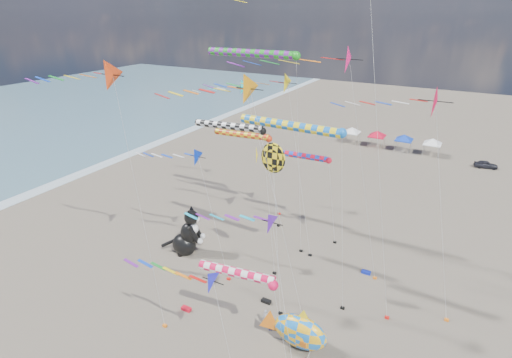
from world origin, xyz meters
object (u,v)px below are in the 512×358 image
at_px(cat_inflatable, 185,231).
at_px(child_green, 287,319).
at_px(child_blue, 270,325).
at_px(parked_car, 486,164).
at_px(person_adult, 266,318).
at_px(fish_inflatable, 299,331).

height_order(cat_inflatable, child_green, cat_inflatable).
distance_m(cat_inflatable, child_green, 15.12).
bearing_deg(child_blue, child_green, 25.81).
bearing_deg(parked_car, cat_inflatable, 138.24).
distance_m(person_adult, parked_car, 52.90).
bearing_deg(fish_inflatable, child_blue, 166.96).
bearing_deg(child_green, parked_car, 99.92).
xyz_separation_m(person_adult, child_blue, (0.59, -0.26, -0.26)).
height_order(child_blue, parked_car, parked_car).
height_order(person_adult, child_blue, person_adult).
height_order(person_adult, child_green, person_adult).
xyz_separation_m(child_blue, parked_car, (15.12, 50.78, 0.09)).
relative_size(person_adult, child_blue, 1.48).
xyz_separation_m(fish_inflatable, parked_car, (12.20, 51.46, -1.13)).
distance_m(fish_inflatable, person_adult, 3.75).
relative_size(fish_inflatable, parked_car, 1.61).
height_order(child_green, child_blue, child_blue).
relative_size(child_green, child_blue, 0.94).
bearing_deg(person_adult, fish_inflatable, -14.96).
relative_size(fish_inflatable, person_adult, 3.70).
bearing_deg(child_blue, cat_inflatable, 129.06).
bearing_deg(child_green, person_adult, -120.36).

